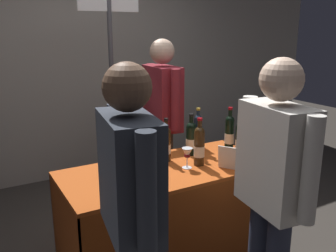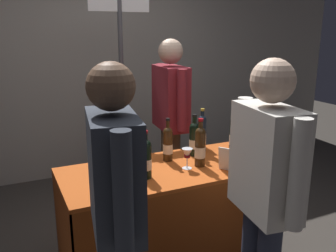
{
  "view_description": "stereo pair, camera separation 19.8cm",
  "coord_description": "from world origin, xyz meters",
  "views": [
    {
      "loc": [
        -1.17,
        -2.04,
        1.67
      ],
      "look_at": [
        0.0,
        0.0,
        1.05
      ],
      "focal_mm": 38.83,
      "sensor_mm": 36.0,
      "label": 1
    },
    {
      "loc": [
        -0.99,
        -2.13,
        1.67
      ],
      "look_at": [
        0.0,
        0.0,
        1.05
      ],
      "focal_mm": 38.83,
      "sensor_mm": 36.0,
      "label": 2
    }
  ],
  "objects": [
    {
      "name": "vendor_presenter",
      "position": [
        0.39,
        0.79,
        0.96
      ],
      "size": [
        0.25,
        0.62,
        1.6
      ],
      "rotation": [
        0.0,
        0.0,
        -1.66
      ],
      "color": "#4C4233",
      "rests_on": "ground_plane"
    },
    {
      "name": "display_bottle_4",
      "position": [
        -0.37,
        -0.0,
        0.89
      ],
      "size": [
        0.07,
        0.07,
        0.34
      ],
      "color": "#192333",
      "rests_on": "tasting_table"
    },
    {
      "name": "taster_foreground_right",
      "position": [
        -0.57,
        -0.65,
        0.93
      ],
      "size": [
        0.28,
        0.59,
        1.55
      ],
      "rotation": [
        0.0,
        0.0,
        1.4
      ],
      "color": "black",
      "rests_on": "ground_plane"
    },
    {
      "name": "featured_wine_bottle",
      "position": [
        0.06,
        0.13,
        0.88
      ],
      "size": [
        0.07,
        0.07,
        0.32
      ],
      "color": "#38230F",
      "rests_on": "tasting_table"
    },
    {
      "name": "brochure_stand",
      "position": [
        0.34,
        -0.22,
        0.83
      ],
      "size": [
        0.1,
        0.12,
        0.16
      ],
      "primitive_type": "cube",
      "rotation": [
        -0.14,
        0.0,
        2.15
      ],
      "color": "silver",
      "rests_on": "tasting_table"
    },
    {
      "name": "tasting_table",
      "position": [
        0.0,
        0.0,
        0.51
      ],
      "size": [
        1.47,
        0.67,
        0.75
      ],
      "color": "#B74C19",
      "rests_on": "ground_plane"
    },
    {
      "name": "taster_foreground_left",
      "position": [
        0.16,
        -0.81,
        0.92
      ],
      "size": [
        0.26,
        0.57,
        1.55
      ],
      "rotation": [
        0.0,
        0.0,
        1.43
      ],
      "color": "#2D3347",
      "rests_on": "ground_plane"
    },
    {
      "name": "display_bottle_3",
      "position": [
        0.6,
        0.08,
        0.9
      ],
      "size": [
        0.07,
        0.07,
        0.35
      ],
      "color": "black",
      "rests_on": "tasting_table"
    },
    {
      "name": "display_bottle_5",
      "position": [
        0.39,
        0.21,
        0.9
      ],
      "size": [
        0.07,
        0.07,
        0.34
      ],
      "color": "#192333",
      "rests_on": "tasting_table"
    },
    {
      "name": "display_bottle_2",
      "position": [
        -0.2,
        -0.09,
        0.88
      ],
      "size": [
        0.08,
        0.08,
        0.32
      ],
      "color": "black",
      "rests_on": "tasting_table"
    },
    {
      "name": "display_bottle_0",
      "position": [
        0.29,
        0.16,
        0.89
      ],
      "size": [
        0.08,
        0.08,
        0.32
      ],
      "color": "black",
      "rests_on": "tasting_table"
    },
    {
      "name": "display_bottle_6",
      "position": [
        0.61,
        -0.04,
        0.89
      ],
      "size": [
        0.08,
        0.08,
        0.32
      ],
      "color": "black",
      "rests_on": "tasting_table"
    },
    {
      "name": "display_bottle_1",
      "position": [
        0.22,
        -0.06,
        0.9
      ],
      "size": [
        0.08,
        0.08,
        0.34
      ],
      "color": "#38230F",
      "rests_on": "tasting_table"
    },
    {
      "name": "back_partition",
      "position": [
        0.0,
        2.09,
        1.28
      ],
      "size": [
        7.01,
        0.12,
        2.55
      ],
      "primitive_type": "cube",
      "color": "#9E998E",
      "rests_on": "ground_plane"
    },
    {
      "name": "booth_signpost",
      "position": [
        0.05,
        1.14,
        1.28
      ],
      "size": [
        0.57,
        0.04,
        2.04
      ],
      "color": "#47474C",
      "rests_on": "ground_plane"
    },
    {
      "name": "wine_glass_near_vendor",
      "position": [
        0.12,
        -0.06,
        0.86
      ],
      "size": [
        0.07,
        0.07,
        0.14
      ],
      "color": "silver",
      "rests_on": "tasting_table"
    }
  ]
}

